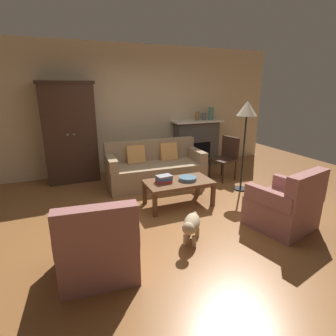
% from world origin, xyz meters
% --- Properties ---
extents(ground_plane, '(9.60, 9.60, 0.00)m').
position_xyz_m(ground_plane, '(0.00, 0.00, 0.00)').
color(ground_plane, brown).
extents(back_wall, '(7.20, 0.10, 2.80)m').
position_xyz_m(back_wall, '(0.00, 2.55, 1.40)').
color(back_wall, beige).
rests_on(back_wall, ground).
extents(fireplace, '(1.26, 0.48, 1.12)m').
position_xyz_m(fireplace, '(1.55, 2.30, 0.57)').
color(fireplace, '#4C4947').
rests_on(fireplace, ground).
extents(armoire, '(1.06, 0.57, 2.02)m').
position_xyz_m(armoire, '(-1.40, 2.22, 1.01)').
color(armoire, '#382319').
rests_on(armoire, ground).
extents(couch, '(1.95, 0.92, 0.86)m').
position_xyz_m(couch, '(0.11, 1.37, 0.32)').
color(couch, '#937A5B').
rests_on(couch, ground).
extents(coffee_table, '(1.10, 0.60, 0.42)m').
position_xyz_m(coffee_table, '(0.13, 0.25, 0.37)').
color(coffee_table, brown).
rests_on(coffee_table, ground).
extents(fruit_bowl, '(0.30, 0.30, 0.06)m').
position_xyz_m(fruit_bowl, '(0.29, 0.23, 0.45)').
color(fruit_bowl, slate).
rests_on(fruit_bowl, coffee_table).
extents(book_stack, '(0.26, 0.20, 0.12)m').
position_xyz_m(book_stack, '(-0.12, 0.27, 0.48)').
color(book_stack, '#B73833').
rests_on(book_stack, coffee_table).
extents(mantel_vase_bronze, '(0.09, 0.09, 0.21)m').
position_xyz_m(mantel_vase_bronze, '(1.55, 2.28, 1.22)').
color(mantel_vase_bronze, olive).
rests_on(mantel_vase_bronze, fireplace).
extents(mantel_vase_slate, '(0.11, 0.11, 0.17)m').
position_xyz_m(mantel_vase_slate, '(1.73, 2.28, 1.21)').
color(mantel_vase_slate, '#565B66').
rests_on(mantel_vase_slate, fireplace).
extents(mantel_vase_jade, '(0.13, 0.13, 0.30)m').
position_xyz_m(mantel_vase_jade, '(1.93, 2.28, 1.27)').
color(mantel_vase_jade, slate).
rests_on(mantel_vase_jade, fireplace).
extents(armchair_near_left, '(0.85, 0.84, 0.88)m').
position_xyz_m(armchair_near_left, '(-1.35, -1.00, 0.32)').
color(armchair_near_left, '#935B56').
rests_on(armchair_near_left, ground).
extents(armchair_near_right, '(0.92, 0.92, 0.88)m').
position_xyz_m(armchair_near_right, '(1.18, -1.01, 0.32)').
color(armchair_near_right, '#935B56').
rests_on(armchair_near_right, ground).
extents(side_chair_wooden, '(0.53, 0.53, 0.90)m').
position_xyz_m(side_chair_wooden, '(1.62, 1.09, 0.51)').
color(side_chair_wooden, '#382319').
rests_on(side_chair_wooden, ground).
extents(floor_lamp, '(0.36, 0.36, 1.67)m').
position_xyz_m(floor_lamp, '(1.53, 0.42, 1.44)').
color(floor_lamp, black).
rests_on(floor_lamp, ground).
extents(dog, '(0.42, 0.48, 0.39)m').
position_xyz_m(dog, '(-0.19, -0.85, 0.25)').
color(dog, tan).
rests_on(dog, ground).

